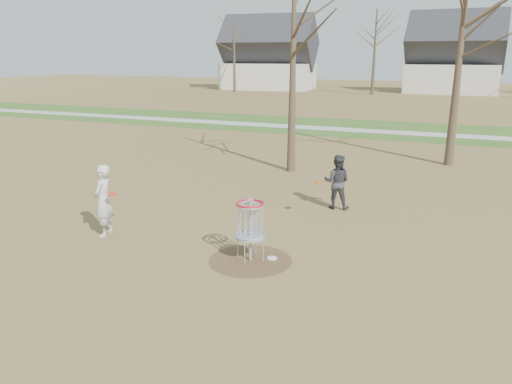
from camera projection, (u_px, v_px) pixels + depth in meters
ground at (250, 261)px, 10.74m from camera, size 160.00×160.00×0.00m
green_band at (392, 130)px, 29.40m from camera, size 160.00×8.00×0.01m
footpath at (389, 132)px, 28.51m from camera, size 160.00×1.50×0.01m
dirt_circle at (250, 260)px, 10.74m from camera, size 1.80×1.80×0.01m
player_standing at (103, 201)px, 12.04m from camera, size 0.56×0.72×1.76m
player_throwing at (337, 182)px, 14.22m from camera, size 0.83×0.68×1.56m
disc_grounded at (272, 258)px, 10.82m from camera, size 0.22×0.22×0.02m
discs_in_play at (226, 188)px, 12.45m from camera, size 4.29×3.50×0.13m
disc_golf_basket at (250, 220)px, 10.50m from camera, size 0.64×0.64×1.35m
bare_trees at (445, 41)px, 40.46m from camera, size 52.62×44.98×9.00m
houses_row at (476, 62)px, 54.89m from camera, size 56.51×10.01×7.26m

